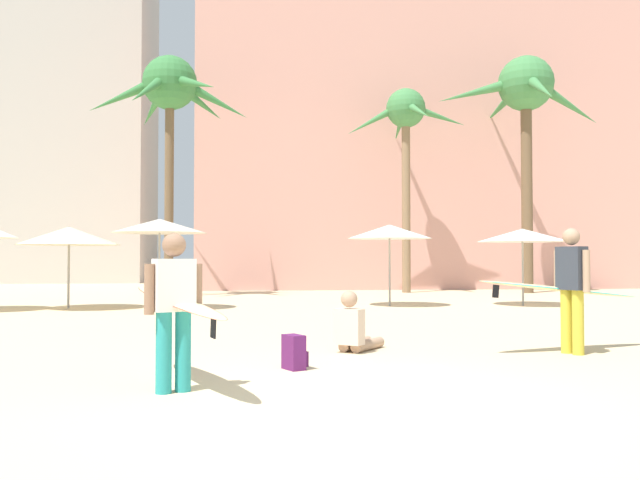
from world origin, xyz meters
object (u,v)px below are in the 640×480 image
object	(u,v)px
person_near_right	(175,304)
palm_tree_far_left	(406,124)
backpack	(294,353)
cafe_umbrella_3	(69,236)
palm_tree_left	(525,97)
palm_tree_center	(171,94)
person_mid_center	(567,287)
person_mid_right	(355,330)
cafe_umbrella_4	(160,226)
cafe_umbrella_0	(390,232)
cafe_umbrella_2	(522,235)
beach_towel	(391,373)

from	to	relation	value
person_near_right	palm_tree_far_left	bearing A→B (deg)	-44.64
palm_tree_far_left	backpack	distance (m)	20.23
cafe_umbrella_3	palm_tree_left	bearing A→B (deg)	22.64
palm_tree_center	person_mid_center	size ratio (longest dim) A/B	3.03
backpack	person_mid_center	distance (m)	4.19
person_mid_right	cafe_umbrella_3	bearing A→B (deg)	72.06
backpack	palm_tree_far_left	bearing A→B (deg)	46.11
palm_tree_left	backpack	bearing A→B (deg)	-121.96
cafe_umbrella_4	person_mid_right	world-z (taller)	cafe_umbrella_4
cafe_umbrella_4	backpack	size ratio (longest dim) A/B	6.06
palm_tree_left	cafe_umbrella_4	size ratio (longest dim) A/B	3.75
palm_tree_center	cafe_umbrella_4	xyz separation A→B (m)	(0.34, -6.06, -5.09)
palm_tree_far_left	cafe_umbrella_0	xyz separation A→B (m)	(-2.44, -7.52, -4.72)
cafe_umbrella_0	person_near_right	bearing A→B (deg)	-112.92
palm_tree_left	cafe_umbrella_4	xyz separation A→B (m)	(-13.57, -7.02, -5.62)
palm_tree_center	cafe_umbrella_2	distance (m)	13.33
person_mid_center	person_mid_right	world-z (taller)	person_mid_center
cafe_umbrella_2	backpack	distance (m)	12.84
cafe_umbrella_0	person_mid_center	world-z (taller)	cafe_umbrella_0
cafe_umbrella_4	backpack	xyz separation A→B (m)	(2.80, -10.24, -2.04)
cafe_umbrella_3	person_mid_center	size ratio (longest dim) A/B	0.94
person_near_right	person_mid_center	bearing A→B (deg)	-92.22
person_mid_right	palm_tree_left	bearing A→B (deg)	5.99
palm_tree_far_left	cafe_umbrella_4	bearing A→B (deg)	-138.41
palm_tree_far_left	person_mid_center	xyz separation A→B (m)	(-2.06, -17.16, -5.91)
palm_tree_far_left	palm_tree_center	xyz separation A→B (m)	(-9.22, -1.81, 0.47)
palm_tree_far_left	cafe_umbrella_0	size ratio (longest dim) A/B	3.42
palm_tree_left	backpack	xyz separation A→B (m)	(-10.77, -17.26, -7.66)
cafe_umbrella_0	cafe_umbrella_2	bearing A→B (deg)	-4.89
backpack	person_near_right	distance (m)	1.87
cafe_umbrella_4	person_mid_center	distance (m)	11.59
beach_towel	person_near_right	xyz separation A→B (m)	(-2.43, -0.71, 0.88)
cafe_umbrella_0	beach_towel	xyz separation A→B (m)	(-2.53, -11.02, -2.13)
palm_tree_far_left	palm_tree_left	bearing A→B (deg)	-10.34
cafe_umbrella_0	person_mid_right	xyz separation A→B (m)	(-2.64, -9.14, -1.83)
palm_tree_center	cafe_umbrella_0	size ratio (longest dim) A/B	3.60
beach_towel	backpack	xyz separation A→B (m)	(-1.10, 0.43, 0.19)
palm_tree_center	person_mid_center	xyz separation A→B (m)	(7.16, -15.35, -6.39)
person_near_right	palm_tree_left	bearing A→B (deg)	-56.94
palm_tree_left	backpack	distance (m)	21.74
person_mid_center	cafe_umbrella_2	bearing A→B (deg)	47.51
palm_tree_center	palm_tree_left	bearing A→B (deg)	3.94
palm_tree_left	person_mid_center	xyz separation A→B (m)	(-6.75, -16.30, -6.92)
palm_tree_center	cafe_umbrella_0	xyz separation A→B (m)	(6.77, -5.71, -5.20)
backpack	person_mid_center	size ratio (longest dim) A/B	0.15
beach_towel	person_mid_center	size ratio (longest dim) A/B	0.53
person_near_right	person_mid_right	bearing A→B (deg)	-65.50
cafe_umbrella_0	person_mid_right	distance (m)	9.68
palm_tree_center	cafe_umbrella_4	size ratio (longest dim) A/B	3.43
palm_tree_left	palm_tree_center	distance (m)	13.95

